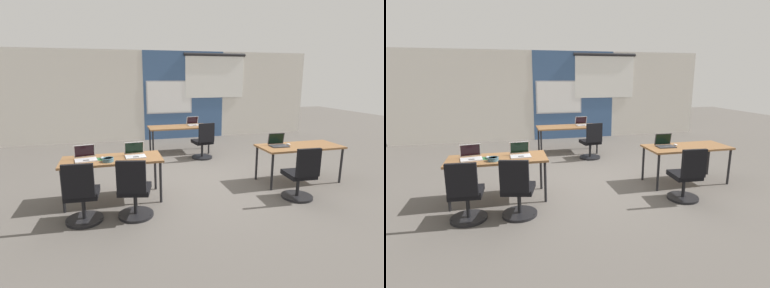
# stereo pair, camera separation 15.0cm
# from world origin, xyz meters

# --- Properties ---
(ground_plane) EXTENTS (24.00, 24.00, 0.00)m
(ground_plane) POSITION_xyz_m (0.00, 0.00, 0.00)
(ground_plane) COLOR #56514C
(back_wall_assembly) EXTENTS (10.00, 0.27, 2.80)m
(back_wall_assembly) POSITION_xyz_m (0.03, 4.20, 1.41)
(back_wall_assembly) COLOR silver
(back_wall_assembly) RESTS_ON ground
(desk_near_left) EXTENTS (1.60, 0.70, 0.72)m
(desk_near_left) POSITION_xyz_m (-1.75, -0.60, 0.66)
(desk_near_left) COLOR brown
(desk_near_left) RESTS_ON ground
(desk_near_right) EXTENTS (1.60, 0.70, 0.72)m
(desk_near_right) POSITION_xyz_m (1.75, -0.60, 0.66)
(desk_near_right) COLOR brown
(desk_near_right) RESTS_ON ground
(desk_far_center) EXTENTS (1.60, 0.70, 0.72)m
(desk_far_center) POSITION_xyz_m (0.00, 2.20, 0.66)
(desk_far_center) COLOR brown
(desk_far_center) RESTS_ON ground
(laptop_near_right_inner) EXTENTS (0.34, 0.28, 0.24)m
(laptop_near_right_inner) POSITION_xyz_m (1.33, -0.52, 0.77)
(laptop_near_right_inner) COLOR #333338
(laptop_near_right_inner) RESTS_ON desk_near_right
(mouse_near_right_inner) EXTENTS (0.07, 0.11, 0.03)m
(mouse_near_right_inner) POSITION_xyz_m (1.56, -0.51, 0.74)
(mouse_near_right_inner) COLOR silver
(mouse_near_right_inner) RESTS_ON desk_near_right
(chair_near_right_inner) EXTENTS (0.52, 0.55, 0.92)m
(chair_near_right_inner) POSITION_xyz_m (1.25, -1.40, 0.38)
(chair_near_right_inner) COLOR black
(chair_near_right_inner) RESTS_ON ground
(laptop_near_left_end) EXTENTS (0.37, 0.34, 0.23)m
(laptop_near_left_end) POSITION_xyz_m (-2.16, -0.57, 0.77)
(laptop_near_left_end) COLOR silver
(laptop_near_left_end) RESTS_ON desk_near_left
(mousepad_near_left_end) EXTENTS (0.22, 0.19, 0.00)m
(mousepad_near_left_end) POSITION_xyz_m (-1.90, -0.60, 0.72)
(mousepad_near_left_end) COLOR #23512D
(mousepad_near_left_end) RESTS_ON desk_near_left
(mouse_near_left_end) EXTENTS (0.06, 0.10, 0.03)m
(mouse_near_left_end) POSITION_xyz_m (-1.90, -0.60, 0.74)
(mouse_near_left_end) COLOR #B2B2B7
(mouse_near_left_end) RESTS_ON mousepad_near_left_end
(chair_near_left_end) EXTENTS (0.52, 0.55, 0.92)m
(chair_near_left_end) POSITION_xyz_m (-2.18, -1.34, 0.38)
(chair_near_left_end) COLOR black
(chair_near_left_end) RESTS_ON ground
(laptop_near_left_inner) EXTENTS (0.35, 0.31, 0.23)m
(laptop_near_left_inner) POSITION_xyz_m (-1.38, -0.57, 0.77)
(laptop_near_left_inner) COLOR silver
(laptop_near_left_inner) RESTS_ON desk_near_left
(chair_near_left_inner) EXTENTS (0.53, 0.58, 0.92)m
(chair_near_left_inner) POSITION_xyz_m (-1.47, -1.36, 0.38)
(chair_near_left_inner) COLOR black
(chair_near_left_inner) RESTS_ON ground
(laptop_far_right) EXTENTS (0.35, 0.32, 0.23)m
(laptop_far_right) POSITION_xyz_m (0.43, 2.29, 0.77)
(laptop_far_right) COLOR #B7B7BC
(laptop_far_right) RESTS_ON desk_far_center
(chair_far_right) EXTENTS (0.52, 0.56, 0.92)m
(chair_far_right) POSITION_xyz_m (0.45, 1.46, 0.38)
(chair_far_right) COLOR black
(chair_far_right) RESTS_ON ground
(snack_bowl) EXTENTS (0.18, 0.18, 0.06)m
(snack_bowl) POSITION_xyz_m (-1.81, -0.78, 0.76)
(snack_bowl) COLOR #3D6070
(snack_bowl) RESTS_ON desk_near_left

